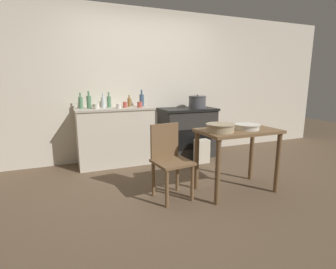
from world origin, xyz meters
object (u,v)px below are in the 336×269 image
Objects in this scene: work_table at (238,141)px; bottle_left at (81,102)px; cup_right at (125,105)px; bottle_center at (89,102)px; mixing_bowl_small at (220,127)px; flour_sack at (202,151)px; cup_end_right at (119,106)px; stove at (187,132)px; cup_mid_right at (97,106)px; chair at (170,158)px; cup_far_right at (140,105)px; stock_pot at (197,102)px; bottle_center_right at (129,102)px; bottle_center_left at (103,102)px; bottle_mid_left at (142,100)px; bottle_far_left at (109,101)px; mixing_bowl_large at (247,126)px.

bottle_left reaches higher than work_table.
bottle_center is at bearing 169.84° from cup_right.
cup_right is (-0.69, 1.68, 0.14)m from mixing_bowl_small.
flour_sack is 1.55m from cup_end_right.
stove is 10.90× the size of cup_mid_right.
chair is 1.86m from bottle_left.
chair is at bearing -62.39° from bottle_left.
mixing_bowl_small is 3.70× the size of cup_far_right.
chair is at bearing -128.69° from stock_pot.
stove is 1.18m from bottle_center_right.
stock_pot is at bearing 2.66° from cup_end_right.
bottle_center_left is at bearing 176.57° from stove.
chair is 1.63m from cup_mid_right.
cup_far_right is (-0.95, 0.39, 0.78)m from flour_sack.
stove is 1.02× the size of work_table.
bottle_mid_left is at bearing 0.14° from bottle_center.
bottle_mid_left is at bearing -0.66° from bottle_left.
chair is 3.21× the size of bottle_center.
bottle_center_left is 2.57× the size of cup_mid_right.
flour_sack is 2.06× the size of bottle_center_right.
bottle_left is 1.28× the size of bottle_center_right.
bottle_center_right is at bearing 120.18° from cup_far_right.
cup_right is (-0.98, 1.63, 0.34)m from work_table.
bottle_far_left is 0.44m from bottle_left.
chair is 1.01m from mixing_bowl_large.
bottle_left reaches higher than mixing_bowl_large.
cup_right is 1.01× the size of cup_far_right.
cup_end_right reaches higher than cup_mid_right.
bottle_center is at bearing -173.37° from bottle_far_left.
cup_end_right reaches higher than mixing_bowl_small.
cup_far_right is at bearing -178.37° from stock_pot.
cup_mid_right is 1.15× the size of cup_end_right.
bottle_center is at bearing 179.71° from bottle_center_left.
bottle_mid_left is 0.20m from cup_far_right.
bottle_center_right reaches higher than chair.
work_table is at bearing -48.45° from bottle_center.
cup_mid_right is 0.98× the size of cup_right.
cup_right is at bearing -16.50° from bottle_center_left.
cup_mid_right is (-1.15, 1.64, 0.14)m from mixing_bowl_small.
bottle_center_left reaches higher than cup_far_right.
work_table is 1.10× the size of chair.
chair is at bearing 168.91° from work_table.
bottle_center is 3.00× the size of cup_far_right.
bottle_center reaches higher than stove.
bottle_mid_left is 0.78m from cup_mid_right.
bottle_mid_left is (-0.82, 0.09, 0.60)m from stove.
mixing_bowl_small is at bearing -73.61° from cup_far_right.
bottle_far_left is (-1.40, 0.60, 0.83)m from flour_sack.
cup_far_right is at bearing 118.23° from mixing_bowl_large.
stove is at bearing 0.48° from cup_right.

